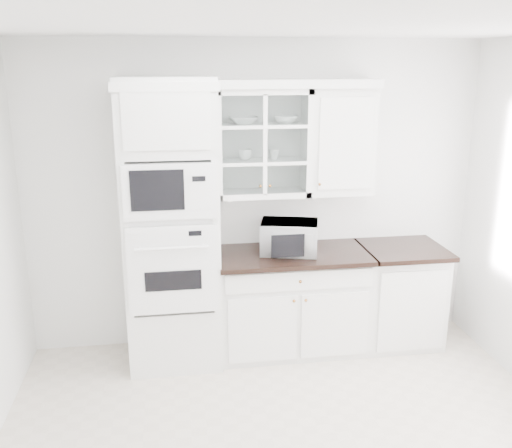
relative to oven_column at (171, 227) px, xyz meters
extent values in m
cube|color=white|center=(0.75, 0.32, 0.15)|extent=(4.00, 0.02, 2.70)
cube|color=white|center=(0.75, -1.42, 1.49)|extent=(4.00, 3.50, 0.02)
cube|color=white|center=(0.00, 0.01, 0.00)|extent=(0.76, 0.65, 2.40)
cube|color=white|center=(0.00, -0.33, -0.26)|extent=(0.70, 0.03, 0.72)
cube|color=black|center=(0.00, -0.35, -0.34)|extent=(0.44, 0.01, 0.16)
cube|color=white|center=(0.00, -0.33, 0.37)|extent=(0.70, 0.03, 0.43)
cube|color=black|center=(-0.09, -0.35, 0.39)|extent=(0.40, 0.01, 0.31)
cube|color=white|center=(1.03, 0.03, -0.76)|extent=(1.30, 0.60, 0.88)
cube|color=black|center=(1.03, 0.00, -0.30)|extent=(1.32, 0.67, 0.04)
cube|color=white|center=(2.03, 0.03, -0.76)|extent=(0.70, 0.60, 0.88)
cube|color=black|center=(2.03, 0.00, -0.30)|extent=(0.72, 0.67, 0.04)
cube|color=white|center=(0.78, 0.17, 0.65)|extent=(0.80, 0.33, 0.90)
cube|color=white|center=(0.78, 0.17, 0.50)|extent=(0.74, 0.29, 0.02)
cube|color=white|center=(0.78, 0.17, 0.80)|extent=(0.74, 0.29, 0.02)
cube|color=white|center=(1.46, 0.17, 0.65)|extent=(0.55, 0.33, 0.90)
cube|color=white|center=(0.68, 0.14, 1.14)|extent=(2.14, 0.38, 0.07)
imported|color=white|center=(1.00, 0.03, -0.14)|extent=(0.56, 0.51, 0.28)
imported|color=white|center=(0.63, 0.18, 0.84)|extent=(0.26, 0.26, 0.06)
imported|color=white|center=(0.98, 0.17, 0.84)|extent=(0.21, 0.21, 0.06)
imported|color=white|center=(0.64, 0.17, 0.56)|extent=(0.14, 0.14, 0.09)
imported|color=white|center=(0.89, 0.17, 0.55)|extent=(0.09, 0.09, 0.08)
camera|label=1|loc=(0.02, -4.55, 1.32)|focal=40.00mm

